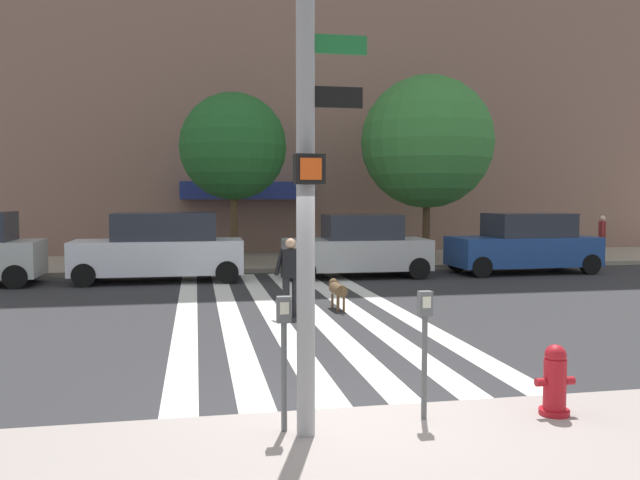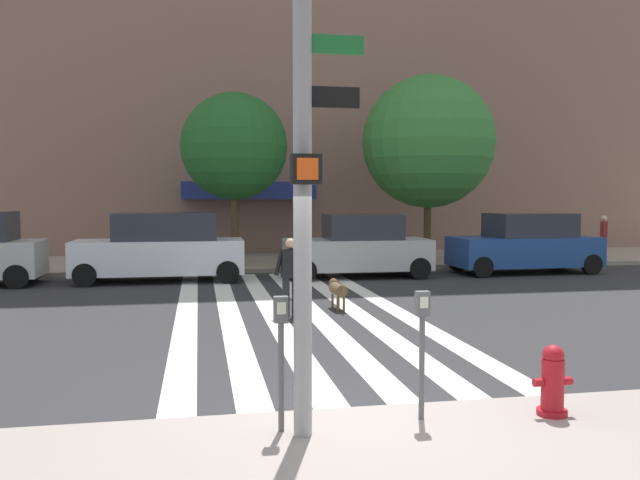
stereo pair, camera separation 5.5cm
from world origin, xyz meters
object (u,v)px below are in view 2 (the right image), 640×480
Objects in this scene: parked_car_fourth_in_line at (525,244)px; pedestrian_dog_walker at (291,273)px; parked_car_third_in_line at (358,247)px; street_tree_middle at (428,142)px; dog_on_leash at (337,289)px; traffic_light_pole at (304,88)px; pedestrian_bystander at (604,234)px; parking_meter_curbside at (281,344)px; fire_hydrant at (553,381)px; parked_car_behind_first at (161,248)px; parking_meter_second_along at (422,337)px; street_tree_nearest at (234,147)px.

parked_car_fourth_in_line is 2.93× the size of pedestrian_dog_walker.
parked_car_third_in_line is 5.91m from street_tree_middle.
pedestrian_dog_walker is 1.55× the size of dog_on_leash.
parked_car_third_in_line is (3.88, 13.46, -2.60)m from traffic_light_pole.
traffic_light_pole is 21.49m from pedestrian_bystander.
parking_meter_curbside is 13.88m from parked_car_third_in_line.
fire_hydrant is 14.17m from parked_car_behind_first.
pedestrian_dog_walker is at bearing -143.83° from parked_car_fourth_in_line.
parking_meter_second_along is (1.30, 0.28, -2.49)m from traffic_light_pole.
street_tree_middle reaches higher than street_tree_nearest.
parking_meter_curbside reaches higher than dog_on_leash.
traffic_light_pole is 16.69m from parked_car_fourth_in_line.
parking_meter_second_along is at bearing 12.06° from traffic_light_pole.
dog_on_leash is at bearing 75.57° from traffic_light_pole.
street_tree_nearest is (0.25, 16.64, 0.71)m from traffic_light_pole.
dog_on_leash is at bearing 84.56° from parking_meter_second_along.
fire_hydrant is at bearing -117.05° from parked_car_fourth_in_line.
street_tree_middle is at bearing 66.31° from traffic_light_pole.
traffic_light_pole is 3.54× the size of pedestrian_bystander.
parked_car_fourth_in_line is 0.71× the size of street_tree_middle.
traffic_light_pole reaches higher than pedestrian_bystander.
pedestrian_dog_walker is at bearing -124.02° from street_tree_middle.
parked_car_third_in_line is 2.74× the size of pedestrian_dog_walker.
parked_car_fourth_in_line is at bearing -150.70° from pedestrian_bystander.
street_tree_nearest is at bearing 161.07° from parked_car_fourth_in_line.
parked_car_third_in_line is 5.94m from dog_on_leash.
traffic_light_pole is 16.66m from street_tree_nearest.
fire_hydrant is at bearing 2.88° from traffic_light_pole.
parking_meter_curbside is at bearing -132.11° from pedestrian_bystander.
fire_hydrant is (2.72, 0.14, -3.00)m from traffic_light_pole.
parked_car_behind_first reaches higher than parking_meter_curbside.
parking_meter_curbside is 1.00× the size of parking_meter_second_along.
fire_hydrant is 0.47× the size of pedestrian_dog_walker.
parking_meter_second_along is at bearing -129.12° from pedestrian_bystander.
traffic_light_pole is 14.25m from parked_car_third_in_line.
parking_meter_curbside is 0.83× the size of pedestrian_bystander.
street_tree_middle is 4.14× the size of pedestrian_bystander.
pedestrian_dog_walker is at bearing 104.84° from fire_hydrant.
fire_hydrant reaches higher than dog_on_leash.
street_tree_nearest is (-2.47, 16.50, 3.71)m from fire_hydrant.
fire_hydrant is 2.97m from parking_meter_curbside.
traffic_light_pole is at bearing -96.95° from pedestrian_dog_walker.
street_tree_middle is at bearing 18.90° from parked_car_behind_first.
traffic_light_pole is at bearing -104.43° from dog_on_leash.
dog_on_leash is at bearing 73.80° from parking_meter_curbside.
parking_meter_second_along is at bearing -86.43° from pedestrian_dog_walker.
pedestrian_bystander reaches higher than fire_hydrant.
parked_car_fourth_in_line is 10.72m from pedestrian_dog_walker.
parked_car_fourth_in_line is at bearing 36.82° from dog_on_leash.
street_tree_nearest reaches higher than pedestrian_bystander.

